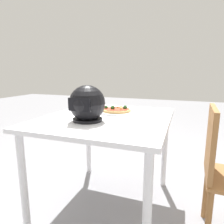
% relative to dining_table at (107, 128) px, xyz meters
% --- Properties ---
extents(ground_plane, '(14.00, 14.00, 0.00)m').
position_rel_dining_table_xyz_m(ground_plane, '(0.00, 0.00, -0.68)').
color(ground_plane, gray).
extents(dining_table, '(0.95, 1.08, 0.78)m').
position_rel_dining_table_xyz_m(dining_table, '(0.00, 0.00, 0.00)').
color(dining_table, white).
rests_on(dining_table, ground).
extents(pizza_plate, '(0.31, 0.31, 0.01)m').
position_rel_dining_table_xyz_m(pizza_plate, '(-0.02, -0.18, 0.10)').
color(pizza_plate, white).
rests_on(pizza_plate, dining_table).
extents(pizza, '(0.24, 0.24, 0.05)m').
position_rel_dining_table_xyz_m(pizza, '(-0.02, -0.18, 0.12)').
color(pizza, tan).
rests_on(pizza, pizza_plate).
extents(motorcycle_helmet, '(0.25, 0.25, 0.25)m').
position_rel_dining_table_xyz_m(motorcycle_helmet, '(0.08, 0.18, 0.21)').
color(motorcycle_helmet, black).
rests_on(motorcycle_helmet, dining_table).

